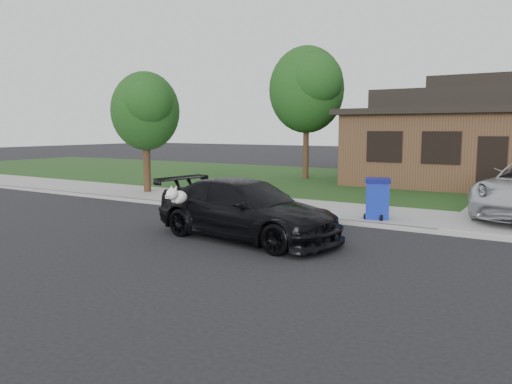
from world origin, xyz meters
The scene contains 9 objects.
ground centered at (0.00, 0.00, 0.00)m, with size 120.00×120.00×0.00m, color black.
sidewalk centered at (0.00, 5.00, 0.06)m, with size 60.00×3.00×0.12m, color gray.
curb centered at (0.00, 3.50, 0.06)m, with size 60.00×0.12×0.12m, color gray.
lawn centered at (0.00, 13.00, 0.07)m, with size 60.00×13.00×0.13m, color #193814.
sedan centered at (0.02, 0.64, 0.69)m, with size 4.96×2.62×1.38m.
recycling_bin centered at (1.98, 4.19, 0.68)m, with size 0.84×0.84×1.10m.
house centered at (4.00, 15.00, 2.13)m, with size 12.60×8.60×4.65m.
tree_0 centered at (-4.34, 12.88, 4.48)m, with size 3.78×3.60×6.34m.
tree_2 centered at (-7.38, 5.11, 3.27)m, with size 2.73×2.60×4.59m.
Camera 1 is at (6.23, -8.96, 2.55)m, focal length 35.00 mm.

